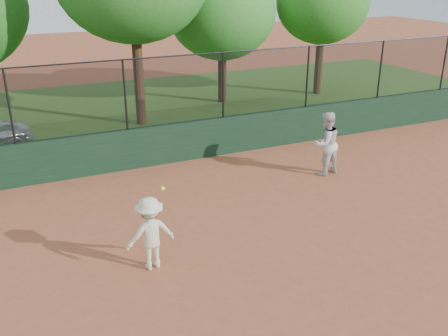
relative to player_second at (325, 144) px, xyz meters
name	(u,v)px	position (x,y,z in m)	size (l,w,h in m)	color
ground	(233,269)	(-4.45, -3.33, -0.91)	(80.00, 80.00, 0.00)	#A75435
back_wall	(146,147)	(-4.45, 2.67, -0.31)	(26.00, 0.20, 1.20)	#16311E
grass_strip	(105,115)	(-4.45, 8.67, -0.91)	(36.00, 12.00, 0.01)	#2B5119
player_second	(325,144)	(0.00, 0.00, 0.00)	(0.88, 0.69, 1.82)	silver
player_main	(150,233)	(-5.87, -2.59, -0.16)	(1.00, 0.62, 1.78)	beige
fence_assembly	(142,92)	(-4.48, 2.67, 1.33)	(26.00, 0.06, 2.00)	black
tree_3	(222,12)	(0.71, 8.65, 2.85)	(4.52, 4.10, 5.72)	#372212
tree_4	(323,2)	(5.35, 8.19, 3.15)	(4.20, 3.81, 5.88)	#412B17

